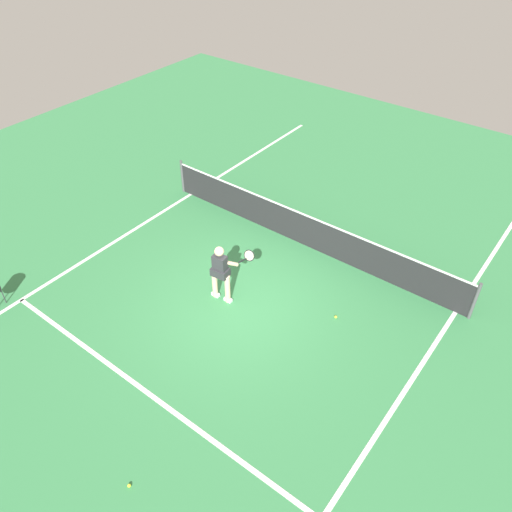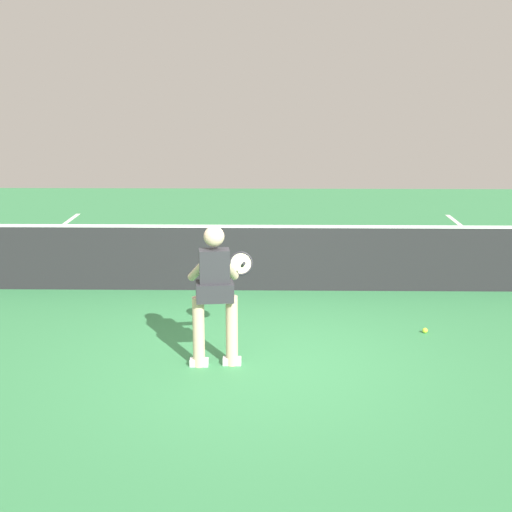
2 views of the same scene
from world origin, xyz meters
name	(u,v)px [view 1 (image 1 of 2)]	position (x,y,z in m)	size (l,w,h in m)	color
ground_plane	(239,303)	(0.00, 0.00, 0.00)	(26.16, 26.16, 0.00)	#38844C
service_line_marking	(142,389)	(0.00, -3.08, 0.00)	(8.40, 0.10, 0.01)	white
sideline_left_marking	(121,238)	(-4.20, 0.00, 0.00)	(0.10, 18.12, 0.01)	white
sideline_right_marking	(403,393)	(4.20, 0.00, 0.00)	(0.10, 18.12, 0.01)	white
court_net	(306,230)	(0.00, 2.84, 0.50)	(9.08, 0.08, 1.06)	#4C4C51
tennis_player	(221,271)	(-0.42, -0.09, 0.85)	(0.73, 0.99, 1.55)	beige
tennis_ball_near	(129,486)	(1.31, -4.59, 0.03)	(0.07, 0.07, 0.07)	#D1E533
tennis_ball_far	(336,317)	(2.08, 0.98, 0.03)	(0.07, 0.07, 0.07)	#D1E533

